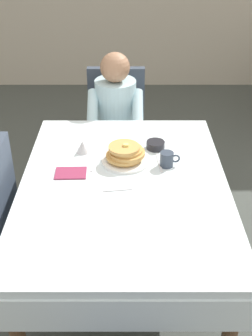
# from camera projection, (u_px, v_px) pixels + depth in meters

# --- Properties ---
(ground_plane) EXTENTS (14.00, 14.00, 0.00)m
(ground_plane) POSITION_uv_depth(u_px,v_px,m) (125.00, 281.00, 2.68)
(ground_plane) COLOR #474C47
(dining_table_main) EXTENTS (1.12, 1.52, 0.74)m
(dining_table_main) POSITION_uv_depth(u_px,v_px,m) (125.00, 196.00, 2.34)
(dining_table_main) COLOR silver
(dining_table_main) RESTS_ON ground
(chair_diner) EXTENTS (0.44, 0.45, 0.93)m
(chair_diner) POSITION_uv_depth(u_px,v_px,m) (117.00, 121.00, 3.39)
(chair_diner) COLOR #384251
(chair_diner) RESTS_ON ground
(diner_person) EXTENTS (0.40, 0.43, 1.12)m
(diner_person) POSITION_uv_depth(u_px,v_px,m) (117.00, 114.00, 3.19)
(diner_person) COLOR silver
(diner_person) RESTS_ON ground
(plate_breakfast) EXTENTS (0.28, 0.28, 0.02)m
(plate_breakfast) POSITION_uv_depth(u_px,v_px,m) (127.00, 160.00, 2.47)
(plate_breakfast) COLOR white
(plate_breakfast) RESTS_ON dining_table_main
(breakfast_stack) EXTENTS (0.22, 0.21, 0.10)m
(breakfast_stack) POSITION_uv_depth(u_px,v_px,m) (127.00, 153.00, 2.44)
(breakfast_stack) COLOR tan
(breakfast_stack) RESTS_ON plate_breakfast
(cup_coffee) EXTENTS (0.11, 0.08, 0.08)m
(cup_coffee) POSITION_uv_depth(u_px,v_px,m) (168.00, 159.00, 2.41)
(cup_coffee) COLOR #333D4C
(cup_coffee) RESTS_ON dining_table_main
(bowl_butter) EXTENTS (0.11, 0.11, 0.04)m
(bowl_butter) POSITION_uv_depth(u_px,v_px,m) (157.00, 145.00, 2.59)
(bowl_butter) COLOR black
(bowl_butter) RESTS_ON dining_table_main
(syrup_pitcher) EXTENTS (0.08, 0.08, 0.07)m
(syrup_pitcher) POSITION_uv_depth(u_px,v_px,m) (84.00, 147.00, 2.54)
(syrup_pitcher) COLOR silver
(syrup_pitcher) RESTS_ON dining_table_main
(fork_left_of_plate) EXTENTS (0.01, 0.18, 0.00)m
(fork_left_of_plate) POSITION_uv_depth(u_px,v_px,m) (94.00, 163.00, 2.45)
(fork_left_of_plate) COLOR silver
(fork_left_of_plate) RESTS_ON dining_table_main
(knife_right_of_plate) EXTENTS (0.03, 0.20, 0.00)m
(knife_right_of_plate) POSITION_uv_depth(u_px,v_px,m) (160.00, 163.00, 2.45)
(knife_right_of_plate) COLOR silver
(knife_right_of_plate) RESTS_ON dining_table_main
(spoon_near_edge) EXTENTS (0.15, 0.03, 0.00)m
(spoon_near_edge) POSITION_uv_depth(u_px,v_px,m) (119.00, 190.00, 2.23)
(spoon_near_edge) COLOR silver
(spoon_near_edge) RESTS_ON dining_table_main
(napkin_folded) EXTENTS (0.17, 0.12, 0.01)m
(napkin_folded) POSITION_uv_depth(u_px,v_px,m) (72.00, 173.00, 2.36)
(napkin_folded) COLOR #8C2D4C
(napkin_folded) RESTS_ON dining_table_main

